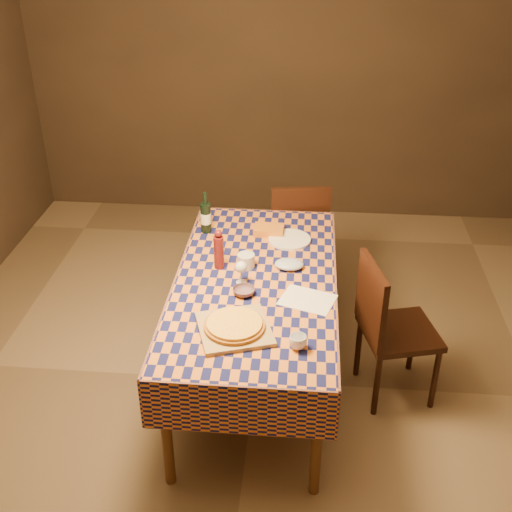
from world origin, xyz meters
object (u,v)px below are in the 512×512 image
at_px(wine_bottle, 206,217).
at_px(white_plate, 290,239).
at_px(bowl, 244,291).
at_px(chair_far, 298,232).
at_px(dining_table, 255,291).
at_px(pizza, 234,325).
at_px(chair_right, 387,324).
at_px(cutting_board, 234,329).

distance_m(wine_bottle, white_plate, 0.57).
height_order(bowl, chair_far, chair_far).
bearing_deg(wine_bottle, dining_table, -56.46).
distance_m(pizza, chair_right, 1.01).
xyz_separation_m(cutting_board, bowl, (0.01, 0.34, 0.01)).
relative_size(wine_bottle, chair_right, 0.30).
xyz_separation_m(white_plate, chair_right, (0.60, -0.51, -0.26)).
relative_size(bowl, chair_far, 0.13).
bearing_deg(cutting_board, dining_table, 82.75).
distance_m(dining_table, chair_right, 0.80).
relative_size(dining_table, bowl, 14.74).
distance_m(dining_table, wine_bottle, 0.70).
xyz_separation_m(wine_bottle, white_plate, (0.55, -0.08, -0.10)).
bearing_deg(wine_bottle, chair_right, -27.08).
xyz_separation_m(cutting_board, white_plate, (0.24, 0.99, -0.00)).
height_order(dining_table, bowl, bowl).
relative_size(pizza, bowl, 3.23).
bearing_deg(chair_far, pizza, -100.27).
height_order(pizza, chair_far, chair_far).
bearing_deg(cutting_board, pizza, 0.00).
distance_m(white_plate, chair_far, 0.64).
distance_m(pizza, chair_far, 1.63).
bearing_deg(dining_table, bowl, -107.40).
relative_size(wine_bottle, chair_far, 0.30).
bearing_deg(white_plate, dining_table, -110.15).
xyz_separation_m(bowl, chair_right, (0.83, 0.13, -0.27)).
distance_m(cutting_board, white_plate, 1.02).
bearing_deg(pizza, dining_table, 82.75).
distance_m(cutting_board, chair_right, 1.00).
bearing_deg(cutting_board, chair_far, 79.73).
relative_size(dining_table, wine_bottle, 6.53).
bearing_deg(cutting_board, chair_right, 29.16).
relative_size(dining_table, white_plate, 6.76).
bearing_deg(chair_far, cutting_board, -100.27).
bearing_deg(bowl, chair_far, 77.59).
bearing_deg(chair_far, white_plate, -94.19).
height_order(white_plate, chair_right, chair_right).
distance_m(bowl, wine_bottle, 0.80).
relative_size(wine_bottle, white_plate, 1.04).
bearing_deg(chair_far, dining_table, -101.65).
height_order(white_plate, chair_far, chair_far).
xyz_separation_m(cutting_board, chair_far, (0.29, 1.58, -0.26)).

